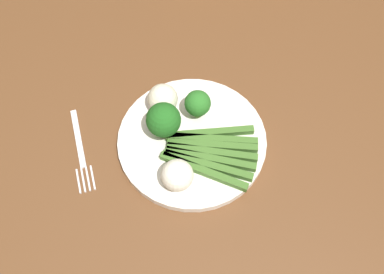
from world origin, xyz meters
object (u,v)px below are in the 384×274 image
cauliflower_left (163,99)px  cauliflower_edge (177,175)px  broccoli_front_left (198,104)px  plate (192,141)px  fork (81,151)px  asparagus_bundle (210,152)px  dining_table (219,172)px  broccoli_back (163,120)px

cauliflower_left → cauliflower_edge: (-0.01, 0.15, -0.00)m
broccoli_front_left → cauliflower_left: broccoli_front_left is taller
plate → cauliflower_edge: cauliflower_edge is taller
cauliflower_left → fork: 0.17m
plate → asparagus_bundle: (-0.03, 0.03, 0.01)m
asparagus_bundle → cauliflower_left: (0.07, -0.10, 0.02)m
cauliflower_edge → fork: bearing=-26.7°
fork → asparagus_bundle: bearing=70.5°
dining_table → cauliflower_left: (0.09, -0.09, 0.13)m
plate → cauliflower_left: 0.09m
plate → broccoli_front_left: bearing=-106.5°
dining_table → broccoli_back: bearing=-20.7°
cauliflower_left → fork: (0.15, 0.07, -0.04)m
broccoli_front_left → cauliflower_edge: bearing=70.4°
broccoli_back → cauliflower_left: bearing=-91.6°
cauliflower_edge → dining_table: bearing=-144.2°
plate → broccoli_front_left: (-0.01, -0.05, 0.04)m
cauliflower_edge → broccoli_back: bearing=-81.2°
asparagus_bundle → fork: (0.22, -0.03, -0.02)m
broccoli_front_left → cauliflower_edge: broccoli_front_left is taller
broccoli_front_left → fork: bearing=12.7°
plate → broccoli_back: size_ratio=3.57×
broccoli_back → fork: 0.16m
asparagus_bundle → cauliflower_left: bearing=139.0°
dining_table → asparagus_bundle: asparagus_bundle is taller
plate → cauliflower_edge: 0.09m
broccoli_front_left → dining_table: bearing=116.7°
asparagus_bundle → broccoli_back: broccoli_back is taller
broccoli_front_left → cauliflower_left: size_ratio=1.06×
fork → dining_table: bearing=74.1°
plate → fork: plate is taller
plate → fork: 0.19m
dining_table → plate: bearing=-22.5°
asparagus_bundle → fork: 0.22m
cauliflower_left → dining_table: bearing=136.3°
cauliflower_left → broccoli_back: bearing=88.4°
dining_table → asparagus_bundle: bearing=27.6°
dining_table → cauliflower_edge: size_ratio=27.26×
broccoli_back → cauliflower_edge: 0.10m
asparagus_bundle → cauliflower_edge: bearing=-127.3°
broccoli_front_left → asparagus_bundle: bearing=98.6°
plate → cauliflower_edge: (0.03, 0.08, 0.03)m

